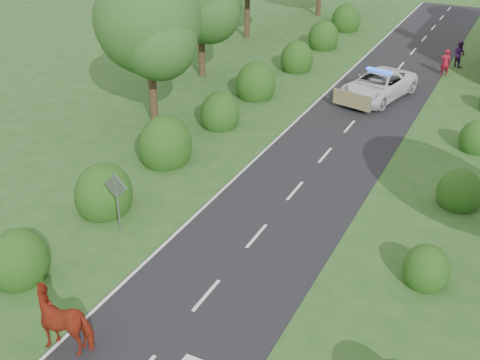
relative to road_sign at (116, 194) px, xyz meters
The scene contains 12 objects.
ground 5.63m from the road_sign, 21.80° to the right, with size 120.00×120.00×0.00m, color #23541A.
road 14.03m from the road_sign, 68.96° to the left, with size 6.00×70.00×0.02m, color black.
road_markings 11.56m from the road_sign, 72.72° to the left, with size 4.96×70.00×0.01m.
hedgerow_left 9.85m from the road_sign, 98.87° to the left, with size 2.75×50.41×3.00m.
hedgerow_right 14.85m from the road_sign, 38.46° to the left, with size 2.10×45.78×2.10m.
tree_left_a 11.55m from the road_sign, 115.73° to the left, with size 5.74×5.60×8.38m.
tree_left_b 19.22m from the road_sign, 109.29° to the left, with size 5.74×5.60×8.07m.
road_sign is the anchor object (origin of this frame).
cow 6.27m from the road_sign, 67.50° to the right, with size 1.22×2.31×1.64m, color maroon.
police_van 19.68m from the road_sign, 74.86° to the left, with size 4.08×6.45×1.80m.
pedestrian_red 26.54m from the road_sign, 72.37° to the left, with size 0.65×0.43×1.79m, color maroon.
pedestrian_purple 29.00m from the road_sign, 72.83° to the left, with size 0.87×0.68×1.79m, color #411A58.
Camera 1 is at (8.10, -13.75, 13.02)m, focal length 45.00 mm.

